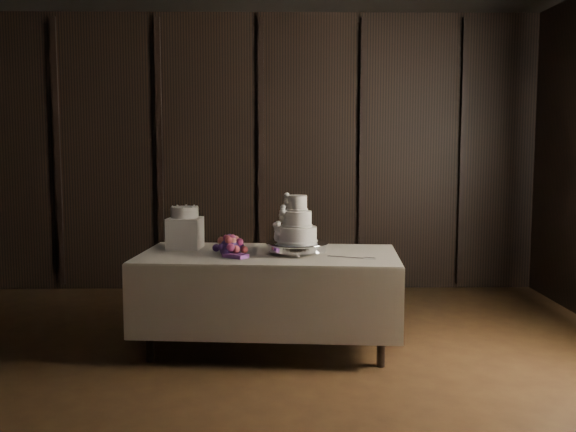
{
  "coord_description": "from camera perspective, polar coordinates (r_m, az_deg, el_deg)",
  "views": [
    {
      "loc": [
        0.17,
        -3.87,
        1.62
      ],
      "look_at": [
        0.26,
        1.29,
        1.05
      ],
      "focal_mm": 42.0,
      "sensor_mm": 36.0,
      "label": 1
    }
  ],
  "objects": [
    {
      "name": "room",
      "position": [
        3.87,
        -3.48,
        4.53
      ],
      "size": [
        6.08,
        7.08,
        3.08
      ],
      "color": "black",
      "rests_on": "ground"
    },
    {
      "name": "display_table",
      "position": [
        5.3,
        -1.63,
        -6.82
      ],
      "size": [
        2.07,
        1.21,
        0.76
      ],
      "rotation": [
        0.0,
        0.0,
        -0.09
      ],
      "color": "beige",
      "rests_on": "ground"
    },
    {
      "name": "cake_stand",
      "position": [
        5.19,
        0.77,
        -2.73
      ],
      "size": [
        0.64,
        0.64,
        0.09
      ],
      "primitive_type": "cylinder",
      "rotation": [
        0.0,
        0.0,
        -0.42
      ],
      "color": "silver",
      "rests_on": "display_table"
    },
    {
      "name": "wedding_cake",
      "position": [
        5.15,
        0.48,
        -0.68
      ],
      "size": [
        0.34,
        0.3,
        0.36
      ],
      "rotation": [
        0.0,
        0.0,
        0.1
      ],
      "color": "white",
      "rests_on": "cake_stand"
    },
    {
      "name": "bouquet",
      "position": [
        5.15,
        -4.94,
        -2.61
      ],
      "size": [
        0.47,
        0.49,
        0.19
      ],
      "primitive_type": null,
      "rotation": [
        0.0,
        0.0,
        -0.65
      ],
      "color": "#BF484B",
      "rests_on": "display_table"
    },
    {
      "name": "box_pedestal",
      "position": [
        5.51,
        -8.71,
        -1.44
      ],
      "size": [
        0.29,
        0.29,
        0.25
      ],
      "primitive_type": "cube",
      "rotation": [
        0.0,
        0.0,
        -0.11
      ],
      "color": "white",
      "rests_on": "display_table"
    },
    {
      "name": "small_cake",
      "position": [
        5.49,
        -8.74,
        0.31
      ],
      "size": [
        0.25,
        0.25,
        0.09
      ],
      "primitive_type": "cylinder",
      "rotation": [
        0.0,
        0.0,
        0.13
      ],
      "color": "white",
      "rests_on": "box_pedestal"
    },
    {
      "name": "cake_knife",
      "position": [
        5.02,
        4.89,
        -3.51
      ],
      "size": [
        0.35,
        0.17,
        0.01
      ],
      "primitive_type": "cube",
      "rotation": [
        0.0,
        0.0,
        -0.41
      ],
      "color": "silver",
      "rests_on": "display_table"
    }
  ]
}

